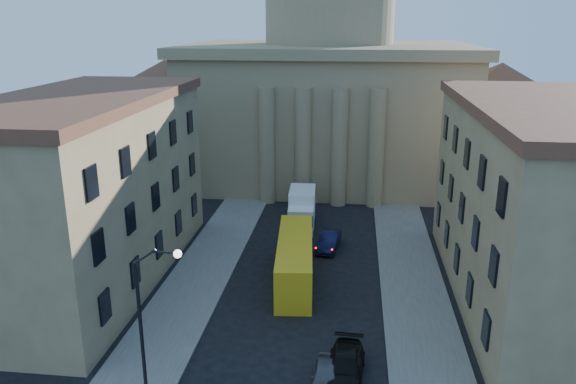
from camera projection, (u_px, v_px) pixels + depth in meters
name	position (u px, v px, depth m)	size (l,w,h in m)	color
sidewalk_left	(182.00, 305.00, 40.92)	(5.00, 60.00, 0.15)	#5A5852
sidewalk_right	(420.00, 319.00, 39.00)	(5.00, 60.00, 0.15)	#5A5852
church	(328.00, 85.00, 72.00)	(68.02, 28.76, 36.60)	#847351
building_left	(86.00, 189.00, 43.49)	(11.60, 26.60, 14.70)	tan
building_right	(543.00, 205.00, 39.66)	(11.60, 26.60, 14.70)	tan
street_lamp	(149.00, 310.00, 29.72)	(2.62, 0.44, 8.83)	black
car_right_mid	(346.00, 367.00, 32.50)	(2.12, 5.20, 1.51)	black
car_right_far	(325.00, 376.00, 31.83)	(1.56, 3.89, 1.32)	#4D4D52
car_right_distant	(329.00, 241.00, 50.86)	(1.63, 4.68, 1.54)	black
city_bus	(295.00, 258.00, 44.60)	(3.66, 12.03, 3.34)	gold
box_truck	(302.00, 210.00, 56.36)	(2.83, 6.55, 3.53)	white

